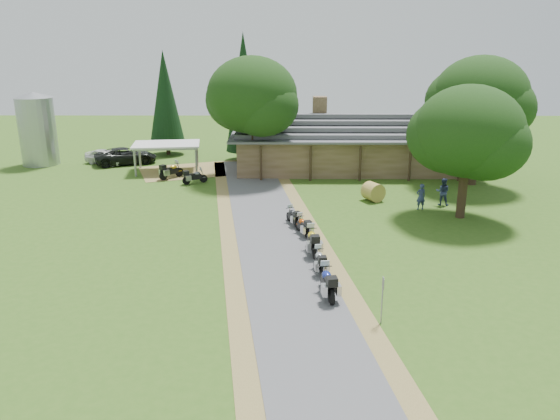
{
  "coord_description": "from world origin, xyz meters",
  "views": [
    {
      "loc": [
        -0.17,
        -23.54,
        10.84
      ],
      "look_at": [
        -0.37,
        6.24,
        1.6
      ],
      "focal_mm": 35.0,
      "sensor_mm": 36.0,
      "label": 1
    }
  ],
  "objects_px": {
    "hay_bale": "(373,192)",
    "motorcycle_row_c": "(312,240)",
    "motorcycle_row_d": "(303,225)",
    "motorcycle_carport_a": "(171,170)",
    "motorcycle_row_e": "(293,216)",
    "motorcycle_carport_b": "(195,176)",
    "carport": "(167,157)",
    "car_white_sedan": "(106,155)",
    "car_dark_suv": "(125,152)",
    "lodge": "(354,141)",
    "silo": "(37,129)",
    "motorcycle_row_a": "(328,281)",
    "motorcycle_row_b": "(320,260)"
  },
  "relations": [
    {
      "from": "silo",
      "to": "car_dark_suv",
      "type": "xyz_separation_m",
      "value": [
        7.74,
        0.19,
        -2.13
      ]
    },
    {
      "from": "lodge",
      "to": "carport",
      "type": "xyz_separation_m",
      "value": [
        -16.26,
        -1.18,
        -1.23
      ]
    },
    {
      "from": "car_white_sedan",
      "to": "motorcycle_carport_a",
      "type": "xyz_separation_m",
      "value": [
        7.07,
        -5.38,
        -0.16
      ]
    },
    {
      "from": "lodge",
      "to": "hay_bale",
      "type": "bearing_deg",
      "value": -89.05
    },
    {
      "from": "car_white_sedan",
      "to": "motorcycle_carport_b",
      "type": "xyz_separation_m",
      "value": [
        9.28,
        -7.09,
        -0.25
      ]
    },
    {
      "from": "motorcycle_row_c",
      "to": "hay_bale",
      "type": "distance_m",
      "value": 11.12
    },
    {
      "from": "carport",
      "to": "motorcycle_row_d",
      "type": "distance_m",
      "value": 19.81
    },
    {
      "from": "motorcycle_carport_b",
      "to": "hay_bale",
      "type": "relative_size",
      "value": 1.4
    },
    {
      "from": "silo",
      "to": "carport",
      "type": "distance_m",
      "value": 12.61
    },
    {
      "from": "silo",
      "to": "motorcycle_row_e",
      "type": "bearing_deg",
      "value": -36.77
    },
    {
      "from": "silo",
      "to": "motorcycle_carport_a",
      "type": "bearing_deg",
      "value": -22.03
    },
    {
      "from": "car_dark_suv",
      "to": "motorcycle_carport_b",
      "type": "xyz_separation_m",
      "value": [
        7.47,
        -7.16,
        -0.52
      ]
    },
    {
      "from": "motorcycle_row_d",
      "to": "motorcycle_carport_a",
      "type": "relative_size",
      "value": 0.85
    },
    {
      "from": "car_dark_suv",
      "to": "motorcycle_carport_a",
      "type": "xyz_separation_m",
      "value": [
        5.26,
        -5.45,
        -0.43
      ]
    },
    {
      "from": "motorcycle_row_a",
      "to": "hay_bale",
      "type": "relative_size",
      "value": 1.6
    },
    {
      "from": "motorcycle_row_c",
      "to": "hay_bale",
      "type": "xyz_separation_m",
      "value": [
        4.8,
        10.03,
        -0.08
      ]
    },
    {
      "from": "lodge",
      "to": "motorcycle_row_e",
      "type": "relative_size",
      "value": 12.67
    },
    {
      "from": "motorcycle_row_d",
      "to": "hay_bale",
      "type": "xyz_separation_m",
      "value": [
        5.2,
        7.18,
        0.05
      ]
    },
    {
      "from": "motorcycle_row_b",
      "to": "motorcycle_carport_b",
      "type": "xyz_separation_m",
      "value": [
        -8.82,
        17.29,
        0.02
      ]
    },
    {
      "from": "motorcycle_row_e",
      "to": "motorcycle_carport_b",
      "type": "relative_size",
      "value": 0.92
    },
    {
      "from": "carport",
      "to": "motorcycle_row_b",
      "type": "relative_size",
      "value": 3.15
    },
    {
      "from": "motorcycle_row_a",
      "to": "motorcycle_carport_a",
      "type": "bearing_deg",
      "value": 19.0
    },
    {
      "from": "hay_bale",
      "to": "motorcycle_row_e",
      "type": "bearing_deg",
      "value": -137.42
    },
    {
      "from": "motorcycle_row_b",
      "to": "motorcycle_carport_a",
      "type": "relative_size",
      "value": 0.86
    },
    {
      "from": "lodge",
      "to": "motorcycle_carport_a",
      "type": "height_order",
      "value": "lodge"
    },
    {
      "from": "lodge",
      "to": "car_dark_suv",
      "type": "height_order",
      "value": "lodge"
    },
    {
      "from": "motorcycle_row_a",
      "to": "motorcycle_row_b",
      "type": "relative_size",
      "value": 1.17
    },
    {
      "from": "car_white_sedan",
      "to": "motorcycle_row_e",
      "type": "height_order",
      "value": "car_white_sedan"
    },
    {
      "from": "lodge",
      "to": "motorcycle_row_a",
      "type": "xyz_separation_m",
      "value": [
        -4.22,
        -25.49,
        -1.73
      ]
    },
    {
      "from": "motorcycle_row_c",
      "to": "motorcycle_row_d",
      "type": "relative_size",
      "value": 1.21
    },
    {
      "from": "motorcycle_row_a",
      "to": "motorcycle_row_e",
      "type": "bearing_deg",
      "value": -0.42
    },
    {
      "from": "lodge",
      "to": "motorcycle_row_b",
      "type": "height_order",
      "value": "lodge"
    },
    {
      "from": "car_dark_suv",
      "to": "motorcycle_row_e",
      "type": "height_order",
      "value": "car_dark_suv"
    },
    {
      "from": "lodge",
      "to": "silo",
      "type": "relative_size",
      "value": 3.26
    },
    {
      "from": "carport",
      "to": "motorcycle_carport_a",
      "type": "bearing_deg",
      "value": -79.72
    },
    {
      "from": "hay_bale",
      "to": "carport",
      "type": "bearing_deg",
      "value": 150.94
    },
    {
      "from": "car_dark_suv",
      "to": "hay_bale",
      "type": "relative_size",
      "value": 4.58
    },
    {
      "from": "motorcycle_row_c",
      "to": "motorcycle_row_e",
      "type": "height_order",
      "value": "motorcycle_row_c"
    },
    {
      "from": "motorcycle_row_d",
      "to": "car_dark_suv",
      "type": "bearing_deg",
      "value": 18.42
    },
    {
      "from": "motorcycle_row_b",
      "to": "motorcycle_row_e",
      "type": "height_order",
      "value": "motorcycle_row_b"
    },
    {
      "from": "motorcycle_row_c",
      "to": "motorcycle_row_d",
      "type": "xyz_separation_m",
      "value": [
        -0.4,
        2.86,
        -0.13
      ]
    },
    {
      "from": "motorcycle_row_e",
      "to": "motorcycle_carport_b",
      "type": "distance_m",
      "value": 12.65
    },
    {
      "from": "motorcycle_row_d",
      "to": "motorcycle_carport_a",
      "type": "xyz_separation_m",
      "value": [
        -10.39,
        13.68,
        0.11
      ]
    },
    {
      "from": "silo",
      "to": "car_white_sedan",
      "type": "relative_size",
      "value": 1.25
    },
    {
      "from": "car_white_sedan",
      "to": "motorcycle_row_d",
      "type": "height_order",
      "value": "car_white_sedan"
    },
    {
      "from": "hay_bale",
      "to": "motorcycle_row_c",
      "type": "bearing_deg",
      "value": -115.59
    },
    {
      "from": "motorcycle_row_b",
      "to": "motorcycle_carport_a",
      "type": "distance_m",
      "value": 21.96
    },
    {
      "from": "lodge",
      "to": "hay_bale",
      "type": "xyz_separation_m",
      "value": [
        0.17,
        -10.31,
        -1.8
      ]
    },
    {
      "from": "silo",
      "to": "motorcycle_row_a",
      "type": "xyz_separation_m",
      "value": [
        24.2,
        -26.94,
        -2.56
      ]
    },
    {
      "from": "car_dark_suv",
      "to": "motorcycle_row_d",
      "type": "relative_size",
      "value": 3.39
    }
  ]
}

